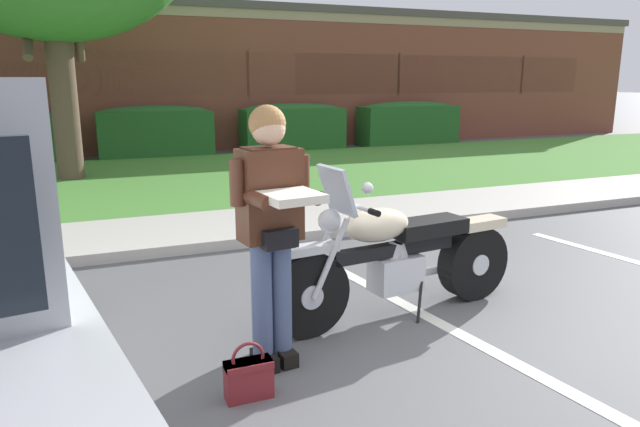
{
  "coord_description": "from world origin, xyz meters",
  "views": [
    {
      "loc": [
        -2.52,
        -2.93,
        1.86
      ],
      "look_at": [
        -0.88,
        1.05,
        0.85
      ],
      "focal_mm": 32.39,
      "sensor_mm": 36.0,
      "label": 1
    }
  ],
  "objects_px": {
    "handbag": "(249,376)",
    "motorcycle": "(406,255)",
    "brick_building": "(214,77)",
    "hedge_center_left": "(156,130)",
    "rider_person": "(272,218)",
    "hedge_center_right": "(293,126)",
    "hedge_right": "(408,122)"
  },
  "relations": [
    {
      "from": "motorcycle",
      "to": "rider_person",
      "type": "bearing_deg",
      "value": -160.96
    },
    {
      "from": "motorcycle",
      "to": "handbag",
      "type": "height_order",
      "value": "motorcycle"
    },
    {
      "from": "rider_person",
      "to": "brick_building",
      "type": "bearing_deg",
      "value": 78.91
    },
    {
      "from": "motorcycle",
      "to": "hedge_right",
      "type": "relative_size",
      "value": 0.78
    },
    {
      "from": "hedge_center_right",
      "to": "hedge_right",
      "type": "distance_m",
      "value": 3.5
    },
    {
      "from": "handbag",
      "to": "brick_building",
      "type": "distance_m",
      "value": 16.77
    },
    {
      "from": "motorcycle",
      "to": "hedge_right",
      "type": "distance_m",
      "value": 12.37
    },
    {
      "from": "motorcycle",
      "to": "hedge_right",
      "type": "bearing_deg",
      "value": 59.06
    },
    {
      "from": "hedge_center_right",
      "to": "rider_person",
      "type": "bearing_deg",
      "value": -110.4
    },
    {
      "from": "handbag",
      "to": "hedge_center_left",
      "type": "bearing_deg",
      "value": 85.62
    },
    {
      "from": "motorcycle",
      "to": "handbag",
      "type": "xyz_separation_m",
      "value": [
        -1.51,
        -0.76,
        -0.34
      ]
    },
    {
      "from": "handbag",
      "to": "motorcycle",
      "type": "bearing_deg",
      "value": 26.78
    },
    {
      "from": "hedge_center_right",
      "to": "brick_building",
      "type": "relative_size",
      "value": 0.1
    },
    {
      "from": "hedge_right",
      "to": "brick_building",
      "type": "height_order",
      "value": "brick_building"
    },
    {
      "from": "hedge_center_left",
      "to": "hedge_center_right",
      "type": "distance_m",
      "value": 3.5
    },
    {
      "from": "rider_person",
      "to": "brick_building",
      "type": "distance_m",
      "value": 16.32
    },
    {
      "from": "motorcycle",
      "to": "hedge_center_left",
      "type": "height_order",
      "value": "motorcycle"
    },
    {
      "from": "hedge_right",
      "to": "brick_building",
      "type": "distance_m",
      "value": 6.79
    },
    {
      "from": "rider_person",
      "to": "hedge_center_right",
      "type": "distance_m",
      "value": 11.79
    },
    {
      "from": "handbag",
      "to": "hedge_center_right",
      "type": "distance_m",
      "value": 12.2
    },
    {
      "from": "hedge_center_left",
      "to": "rider_person",
      "type": "bearing_deg",
      "value": -93.14
    },
    {
      "from": "rider_person",
      "to": "handbag",
      "type": "distance_m",
      "value": 0.96
    },
    {
      "from": "hedge_right",
      "to": "brick_building",
      "type": "relative_size",
      "value": 0.11
    },
    {
      "from": "motorcycle",
      "to": "brick_building",
      "type": "bearing_deg",
      "value": 83.09
    },
    {
      "from": "motorcycle",
      "to": "hedge_center_left",
      "type": "relative_size",
      "value": 0.84
    },
    {
      "from": "brick_building",
      "to": "rider_person",
      "type": "bearing_deg",
      "value": -101.09
    },
    {
      "from": "motorcycle",
      "to": "hedge_center_right",
      "type": "xyz_separation_m",
      "value": [
        2.86,
        10.61,
        0.16
      ]
    },
    {
      "from": "motorcycle",
      "to": "brick_building",
      "type": "distance_m",
      "value": 15.74
    },
    {
      "from": "rider_person",
      "to": "hedge_center_right",
      "type": "relative_size",
      "value": 0.63
    },
    {
      "from": "hedge_center_left",
      "to": "brick_building",
      "type": "height_order",
      "value": "brick_building"
    },
    {
      "from": "hedge_center_left",
      "to": "hedge_center_right",
      "type": "height_order",
      "value": "same"
    },
    {
      "from": "handbag",
      "to": "hedge_right",
      "type": "height_order",
      "value": "hedge_right"
    }
  ]
}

